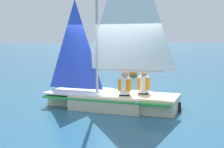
{
  "coord_description": "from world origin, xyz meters",
  "views": [
    {
      "loc": [
        -2.94,
        -8.84,
        2.08
      ],
      "look_at": [
        0.0,
        0.0,
        1.01
      ],
      "focal_mm": 50.0,
      "sensor_mm": 36.0,
      "label": 1
    }
  ],
  "objects_px": {
    "sailboat_main": "(113,85)",
    "buoy_marker": "(133,73)",
    "sailor_crew": "(144,87)",
    "sailor_helm": "(125,89)"
  },
  "relations": [
    {
      "from": "sailor_crew",
      "to": "buoy_marker",
      "type": "bearing_deg",
      "value": -71.84
    },
    {
      "from": "sailor_crew",
      "to": "buoy_marker",
      "type": "relative_size",
      "value": 0.92
    },
    {
      "from": "sailor_helm",
      "to": "sailor_crew",
      "type": "bearing_deg",
      "value": -135.7
    },
    {
      "from": "sailboat_main",
      "to": "buoy_marker",
      "type": "xyz_separation_m",
      "value": [
        3.5,
        6.95,
        -0.51
      ]
    },
    {
      "from": "sailboat_main",
      "to": "sailor_crew",
      "type": "relative_size",
      "value": 4.65
    },
    {
      "from": "sailboat_main",
      "to": "buoy_marker",
      "type": "distance_m",
      "value": 7.8
    },
    {
      "from": "sailor_crew",
      "to": "buoy_marker",
      "type": "distance_m",
      "value": 7.74
    },
    {
      "from": "sailor_helm",
      "to": "buoy_marker",
      "type": "bearing_deg",
      "value": -75.94
    },
    {
      "from": "sailboat_main",
      "to": "sailor_crew",
      "type": "distance_m",
      "value": 0.92
    },
    {
      "from": "sailor_crew",
      "to": "buoy_marker",
      "type": "xyz_separation_m",
      "value": [
        2.64,
        7.26,
        -0.45
      ]
    }
  ]
}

